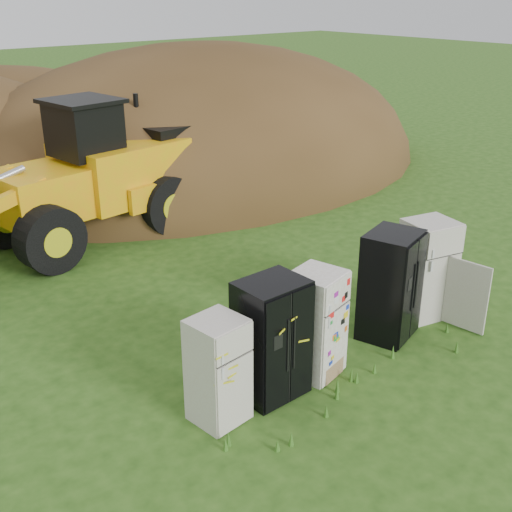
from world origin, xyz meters
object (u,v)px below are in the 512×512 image
Objects in this scene: fridge_black_side at (271,339)px; fridge_leftmost at (218,371)px; fridge_black_right at (390,285)px; wheel_loader at (57,178)px; fridge_sticker at (315,323)px; fridge_open_door at (427,269)px.

fridge_leftmost is at bearing 179.26° from fridge_black_side.
wheel_loader is at bearing 92.12° from fridge_black_right.
wheel_loader is (-2.61, 7.70, 0.72)m from fridge_black_right.
fridge_sticker reaches higher than fridge_leftmost.
fridge_black_right is at bearing -5.75° from fridge_leftmost.
fridge_sticker is 0.25× the size of wheel_loader.
fridge_open_door is (4.90, 0.07, 0.14)m from fridge_leftmost.
fridge_black_right is (1.85, 0.02, 0.09)m from fridge_sticker.
fridge_black_side is 0.27× the size of wheel_loader.
fridge_black_side is at bearing -5.93° from fridge_leftmost.
fridge_black_right is at bearing -78.57° from wheel_loader.
fridge_black_side is (1.00, 0.00, 0.14)m from fridge_leftmost.
fridge_leftmost is 3.76m from fridge_black_right.
wheel_loader is (0.15, 7.71, 0.76)m from fridge_black_side.
fridge_black_side is at bearing 165.75° from fridge_sticker.
fridge_open_door is at bearing -12.11° from fridge_sticker.
wheel_loader reaches higher than fridge_sticker.
wheel_loader reaches higher than fridge_leftmost.
wheel_loader is (-3.75, 7.65, 0.76)m from fridge_open_door.
fridge_black_right reaches higher than fridge_black_side.
fridge_black_right is 1.14m from fridge_open_door.
fridge_black_right is 0.28× the size of wheel_loader.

